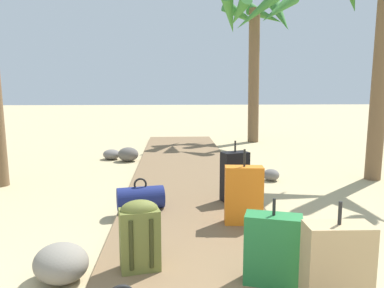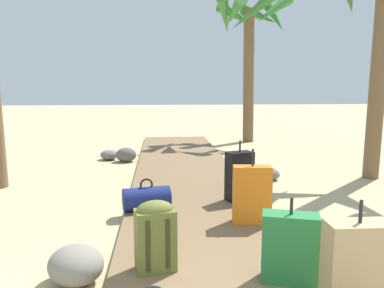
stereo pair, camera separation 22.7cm
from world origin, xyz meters
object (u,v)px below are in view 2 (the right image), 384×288
object	(u,v)px
suitcase_tan	(357,267)
suitcase_black	(239,176)
duffel_bag_navy	(147,198)
suitcase_orange	(252,195)
suitcase_green	(290,248)
palm_tree_far_right	(251,29)
backpack_olive	(155,234)

from	to	relation	value
suitcase_tan	suitcase_black	bearing A→B (deg)	95.54
duffel_bag_navy	suitcase_orange	world-z (taller)	suitcase_orange
suitcase_green	duffel_bag_navy	bearing A→B (deg)	121.76
duffel_bag_navy	palm_tree_far_right	xyz separation A→B (m)	(2.81, 6.36, 3.01)
duffel_bag_navy	suitcase_tan	size ratio (longest dim) A/B	0.80
backpack_olive	duffel_bag_navy	bearing A→B (deg)	94.44
suitcase_tan	palm_tree_far_right	world-z (taller)	palm_tree_far_right
suitcase_black	suitcase_green	bearing A→B (deg)	-91.81
suitcase_orange	suitcase_black	bearing A→B (deg)	87.11
suitcase_black	suitcase_green	world-z (taller)	suitcase_black
suitcase_black	suitcase_tan	distance (m)	2.57
suitcase_black	backpack_olive	bearing A→B (deg)	-120.40
palm_tree_far_right	suitcase_tan	bearing A→B (deg)	-98.85
palm_tree_far_right	backpack_olive	bearing A→B (deg)	-108.72
suitcase_black	duffel_bag_navy	bearing A→B (deg)	-166.53
suitcase_orange	suitcase_tan	bearing A→B (deg)	-80.29
backpack_olive	suitcase_orange	distance (m)	1.46
duffel_bag_navy	suitcase_black	bearing A→B (deg)	13.47
duffel_bag_navy	suitcase_tan	world-z (taller)	suitcase_tan
backpack_olive	suitcase_orange	world-z (taller)	suitcase_orange
suitcase_black	suitcase_orange	size ratio (longest dim) A/B	0.97
suitcase_orange	suitcase_green	xyz separation A→B (m)	(-0.02, -1.30, -0.05)
duffel_bag_navy	suitcase_green	xyz separation A→B (m)	(1.15, -1.86, 0.13)
backpack_olive	suitcase_black	size ratio (longest dim) A/B	0.73
suitcase_green	palm_tree_far_right	xyz separation A→B (m)	(1.66, 8.22, 2.88)
suitcase_tan	suitcase_orange	bearing A→B (deg)	99.71
duffel_bag_navy	suitcase_tan	bearing A→B (deg)	-57.06
suitcase_black	palm_tree_far_right	world-z (taller)	palm_tree_far_right
suitcase_black	suitcase_tan	bearing A→B (deg)	-84.46
suitcase_tan	suitcase_green	size ratio (longest dim) A/B	1.14
suitcase_orange	suitcase_tan	distance (m)	1.73
suitcase_black	palm_tree_far_right	xyz separation A→B (m)	(1.59, 6.06, 2.82)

